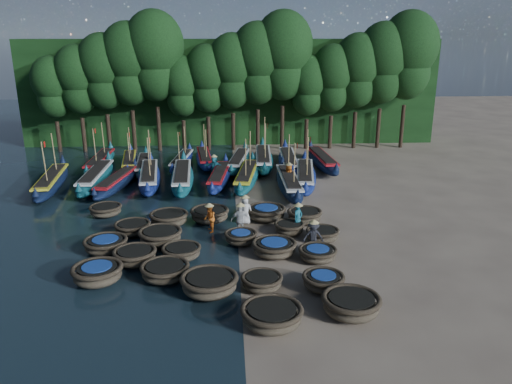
{
  "coord_description": "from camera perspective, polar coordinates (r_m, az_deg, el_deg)",
  "views": [
    {
      "loc": [
        -0.45,
        -26.3,
        10.41
      ],
      "look_at": [
        1.22,
        2.41,
        1.3
      ],
      "focal_mm": 35.0,
      "sensor_mm": 36.0,
      "label": 1
    }
  ],
  "objects": [
    {
      "name": "coracle_10",
      "position": [
        26.09,
        -16.8,
        -5.75
      ],
      "size": [
        2.2,
        2.2,
        0.72
      ],
      "rotation": [
        0.0,
        0.0,
        0.02
      ],
      "color": "brown",
      "rests_on": "ground"
    },
    {
      "name": "tree_10",
      "position": [
        47.1,
        5.93,
        12.08
      ],
      "size": [
        3.68,
        3.68,
        8.68
      ],
      "color": "black",
      "rests_on": "ground"
    },
    {
      "name": "coracle_23",
      "position": [
        29.19,
        1.18,
        -2.36
      ],
      "size": [
        2.31,
        2.31,
        0.79
      ],
      "rotation": [
        0.0,
        0.0,
        0.01
      ],
      "color": "brown",
      "rests_on": "ground"
    },
    {
      "name": "fisherman_2",
      "position": [
        27.41,
        -5.33,
        -2.92
      ],
      "size": [
        0.69,
        0.84,
        1.79
      ],
      "rotation": [
        0.0,
        0.0,
        4.83
      ],
      "color": "#BF5A19",
      "rests_on": "ground"
    },
    {
      "name": "tree_3",
      "position": [
        47.16,
        -14.33,
        14.12
      ],
      "size": [
        4.92,
        4.92,
        11.6
      ],
      "color": "black",
      "rests_on": "ground"
    },
    {
      "name": "coracle_19",
      "position": [
        26.54,
        7.62,
        -4.79
      ],
      "size": [
        2.13,
        2.13,
        0.67
      ],
      "rotation": [
        0.0,
        0.0,
        0.37
      ],
      "color": "brown",
      "rests_on": "ground"
    },
    {
      "name": "tree_11",
      "position": [
        47.46,
        8.77,
        12.83
      ],
      "size": [
        4.09,
        4.09,
        9.65
      ],
      "color": "black",
      "rests_on": "ground"
    },
    {
      "name": "coracle_9",
      "position": [
        21.68,
        7.71,
        -10.05
      ],
      "size": [
        2.18,
        2.18,
        0.72
      ],
      "rotation": [
        0.0,
        0.0,
        -0.36
      ],
      "color": "brown",
      "rests_on": "ground"
    },
    {
      "name": "tree_5",
      "position": [
        46.69,
        -8.47,
        11.94
      ],
      "size": [
        3.68,
        3.68,
        8.68
      ],
      "color": "black",
      "rests_on": "ground"
    },
    {
      "name": "coracle_16",
      "position": [
        26.3,
        -10.88,
        -4.97
      ],
      "size": [
        2.73,
        2.73,
        0.82
      ],
      "rotation": [
        0.0,
        0.0,
        0.38
      ],
      "color": "brown",
      "rests_on": "ground"
    },
    {
      "name": "coracle_20",
      "position": [
        31.15,
        -16.8,
        -1.98
      ],
      "size": [
        2.36,
        2.36,
        0.67
      ],
      "rotation": [
        0.0,
        0.0,
        0.41
      ],
      "color": "brown",
      "rests_on": "ground"
    },
    {
      "name": "fisherman_4",
      "position": [
        26.82,
        -1.78,
        -3.1
      ],
      "size": [
        1.05,
        0.52,
        1.97
      ],
      "rotation": [
        0.0,
        0.0,
        3.17
      ],
      "color": "silver",
      "rests_on": "ground"
    },
    {
      "name": "long_boat_13",
      "position": [
        41.98,
        -5.92,
        3.84
      ],
      "size": [
        2.06,
        7.52,
        3.21
      ],
      "rotation": [
        0.0,
        0.0,
        0.1
      ],
      "color": "navy",
      "rests_on": "ground"
    },
    {
      "name": "long_boat_8",
      "position": [
        36.31,
        5.63,
        1.82
      ],
      "size": [
        2.81,
        8.88,
        3.81
      ],
      "rotation": [
        0.0,
        0.0,
        -0.15
      ],
      "color": "navy",
      "rests_on": "ground"
    },
    {
      "name": "coracle_15",
      "position": [
        27.95,
        -13.92,
        -3.97
      ],
      "size": [
        2.04,
        2.04,
        0.69
      ],
      "rotation": [
        0.0,
        0.0,
        0.12
      ],
      "color": "brown",
      "rests_on": "ground"
    },
    {
      "name": "long_boat_4",
      "position": [
        36.18,
        -8.42,
        1.68
      ],
      "size": [
        2.09,
        9.2,
        1.62
      ],
      "rotation": [
        0.0,
        0.0,
        0.05
      ],
      "color": "#0F5954",
      "rests_on": "ground"
    },
    {
      "name": "long_boat_10",
      "position": [
        41.87,
        -14.26,
        3.34
      ],
      "size": [
        2.35,
        7.38,
        3.17
      ],
      "rotation": [
        0.0,
        0.0,
        0.15
      ],
      "color": "navy",
      "rests_on": "ground"
    },
    {
      "name": "long_boat_9",
      "position": [
        42.17,
        -17.39,
        3.27
      ],
      "size": [
        1.49,
        8.47,
        3.6
      ],
      "rotation": [
        0.0,
        0.0,
        0.0
      ],
      "color": "#0F5954",
      "rests_on": "ground"
    },
    {
      "name": "coracle_14",
      "position": [
        24.26,
        7.07,
        -6.99
      ],
      "size": [
        2.17,
        2.17,
        0.66
      ],
      "rotation": [
        0.0,
        0.0,
        0.3
      ],
      "color": "brown",
      "rests_on": "ground"
    },
    {
      "name": "tree_7",
      "position": [
        46.4,
        -2.71,
        13.74
      ],
      "size": [
        4.51,
        4.51,
        10.63
      ],
      "color": "black",
      "rests_on": "ground"
    },
    {
      "name": "coracle_21",
      "position": [
        28.78,
        -9.92,
        -2.96
      ],
      "size": [
        2.22,
        2.22,
        0.78
      ],
      "rotation": [
        0.0,
        0.0,
        0.02
      ],
      "color": "brown",
      "rests_on": "ground"
    },
    {
      "name": "long_boat_5",
      "position": [
        36.26,
        -4.18,
        1.73
      ],
      "size": [
        2.31,
        8.0,
        1.42
      ],
      "rotation": [
        0.0,
        0.0,
        -0.12
      ],
      "color": "navy",
      "rests_on": "ground"
    },
    {
      "name": "long_boat_16",
      "position": [
        40.45,
        3.73,
        3.5
      ],
      "size": [
        1.97,
        8.91,
        1.57
      ],
      "rotation": [
        0.0,
        0.0,
        -0.05
      ],
      "color": "navy",
      "rests_on": "ground"
    },
    {
      "name": "long_boat_17",
      "position": [
        41.12,
        7.53,
        3.61
      ],
      "size": [
        2.12,
        8.82,
        1.55
      ],
      "rotation": [
        0.0,
        0.0,
        0.07
      ],
      "color": "#0E1B35",
      "rests_on": "ground"
    },
    {
      "name": "long_boat_11",
      "position": [
        40.51,
        -12.71,
        2.99
      ],
      "size": [
        2.0,
        7.51,
        1.33
      ],
      "rotation": [
        0.0,
        0.0,
        0.09
      ],
      "color": "#0F5954",
      "rests_on": "ground"
    },
    {
      "name": "coracle_18",
      "position": [
        27.22,
        3.83,
        -4.09
      ],
      "size": [
        2.0,
        2.0,
        0.67
      ],
      "rotation": [
        0.0,
        0.0,
        -0.39
      ],
      "color": "brown",
      "rests_on": "ground"
    },
    {
      "name": "coracle_5",
      "position": [
        23.05,
        -17.66,
        -8.84
      ],
      "size": [
        2.4,
        2.4,
        0.83
      ],
      "rotation": [
        0.0,
        0.0,
        0.17
      ],
      "color": "brown",
      "rests_on": "ground"
    },
    {
      "name": "coracle_11",
      "position": [
        24.42,
        -13.67,
        -7.09
      ],
      "size": [
        2.41,
        2.41,
        0.75
      ],
      "rotation": [
        0.0,
        0.0,
        0.31
      ],
      "color": "brown",
      "rests_on": "ground"
    },
    {
      "name": "fisherman_6",
      "position": [
        35.48,
        3.78,
        2.0
      ],
      "size": [
        0.75,
        0.94,
        1.9
      ],
      "rotation": [
        0.0,
        0.0,
        4.99
      ],
      "color": "#BF5A19",
      "rests_on": "ground"
    },
    {
      "name": "coracle_7",
      "position": [
        21.26,
        -5.35,
        -10.35
      ],
      "size": [
        3.0,
        3.0,
        0.84
      ],
      "rotation": [
        0.0,
        0.0,
        0.4
      ],
      "color": "brown",
      "rests_on": "ground"
    },
    {
      "name": "fisherman_5",
      "position": [
        37.89,
        -4.8,
        2.95
      ],
      "size": [
        1.65,
        1.06,
        1.9
      ],
      "rotation": [
        0.0,
        0.0,
        5.89
      ],
      "color": "#1A5F6F",
      "rests_on": "ground"
    },
    {
      "name": "long_boat_6",
      "position": [
        36.08,
        -1.05,
        1.78
      ],
      "size": [
        2.79,
        8.61,
        3.7
      ],
      "rotation": [
        0.0,
        0.0,
        -0.15
      ],
      "color": "#0F5954",
      "rests_on": "ground"
    },
    {
      "name": "tree_2",
      "position": [
        47.68,
        -17.05,
        13.12
      ],
      "size": [
        4.51,
        4.51,
        10.63
      ],
      "color": "black",
      "rests_on": "ground"
    },
    {
      "name": "fisherman_1",
      "position": [
        27.3,
        4.82,
        -2.83
      ],
      "size": [
        0.71,
        0.68,
        1.84
      ],
      "rotation": [
        0.0,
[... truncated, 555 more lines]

